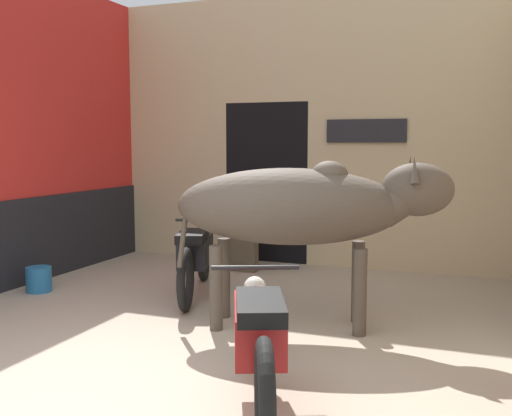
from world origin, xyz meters
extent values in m
plane|color=tan|center=(0.00, 0.00, 0.00)|extent=(30.00, 30.00, 0.00)
cube|color=red|center=(-2.65, 2.17, 1.69)|extent=(0.18, 4.34, 3.38)
cube|color=black|center=(-2.55, 2.17, 0.47)|extent=(0.03, 4.34, 0.95)
cube|color=#C6B289|center=(0.00, 4.43, 2.72)|extent=(5.11, 0.18, 1.33)
cube|color=#C6B289|center=(-1.83, 4.43, 1.03)|extent=(1.45, 0.18, 2.06)
cube|color=#C6B289|center=(1.28, 4.43, 1.03)|extent=(2.55, 0.18, 2.06)
cube|color=black|center=(-0.55, 4.79, 1.03)|extent=(1.11, 0.90, 2.06)
cube|color=black|center=(0.74, 4.32, 1.69)|extent=(0.96, 0.03, 0.28)
ellipsoid|color=#4C4238|center=(0.58, 1.82, 1.02)|extent=(2.00, 1.11, 0.64)
ellipsoid|color=#4C4238|center=(0.90, 1.90, 1.28)|extent=(0.36, 0.33, 0.24)
cylinder|color=#4C4238|center=(1.42, 2.03, 1.07)|extent=(0.48, 0.40, 0.42)
ellipsoid|color=#4C4238|center=(1.58, 2.07, 1.17)|extent=(0.65, 0.50, 0.43)
cylinder|color=#4C4238|center=(-0.30, 1.60, 0.80)|extent=(0.14, 0.07, 0.64)
cylinder|color=#4C4238|center=(1.10, 2.14, 0.35)|extent=(0.11, 0.11, 0.71)
cylinder|color=#4C4238|center=(1.19, 1.78, 0.35)|extent=(0.11, 0.11, 0.71)
cylinder|color=#4C4238|center=(-0.04, 1.86, 0.35)|extent=(0.11, 0.11, 0.71)
cylinder|color=#4C4238|center=(0.05, 1.50, 0.35)|extent=(0.11, 0.11, 0.71)
cone|color=#473D33|center=(1.50, 2.20, 1.33)|extent=(0.11, 0.18, 0.24)
cone|color=#473D33|center=(1.58, 1.91, 1.33)|extent=(0.11, 0.18, 0.24)
torus|color=black|center=(1.14, -0.30, 0.31)|extent=(0.32, 0.60, 0.62)
torus|color=black|center=(0.64, 0.86, 0.31)|extent=(0.32, 0.60, 0.62)
cube|color=maroon|center=(0.89, 0.28, 0.47)|extent=(0.53, 0.75, 0.28)
cube|color=black|center=(0.96, 0.11, 0.65)|extent=(0.46, 0.62, 0.09)
cylinder|color=black|center=(0.69, 0.74, 0.72)|extent=(0.55, 0.26, 0.03)
sphere|color=silver|center=(0.66, 0.82, 0.57)|extent=(0.15, 0.15, 0.15)
torus|color=black|center=(-0.44, 1.90, 0.30)|extent=(0.26, 0.59, 0.59)
torus|color=black|center=(-0.82, 3.07, 0.30)|extent=(0.26, 0.59, 0.59)
cube|color=black|center=(-0.63, 2.48, 0.45)|extent=(0.48, 0.73, 0.28)
cube|color=black|center=(-0.57, 2.31, 0.63)|extent=(0.42, 0.60, 0.09)
cylinder|color=black|center=(-0.78, 2.94, 0.70)|extent=(0.56, 0.21, 0.03)
sphere|color=silver|center=(-0.81, 3.02, 0.55)|extent=(0.15, 0.15, 0.15)
cube|color=brown|center=(-0.59, 3.70, 0.22)|extent=(0.31, 0.14, 0.44)
cube|color=brown|center=(-0.59, 3.79, 0.49)|extent=(0.31, 0.32, 0.11)
cube|color=navy|center=(-0.59, 3.86, 0.72)|extent=(0.45, 0.20, 0.46)
sphere|color=tan|center=(-0.59, 3.86, 1.05)|extent=(0.21, 0.21, 0.21)
cylinder|color=beige|center=(-0.88, 3.90, 0.20)|extent=(0.25, 0.25, 0.40)
cylinder|color=beige|center=(-0.88, 3.90, 0.42)|extent=(0.35, 0.35, 0.04)
cylinder|color=#23669E|center=(-2.21, 2.00, 0.13)|extent=(0.26, 0.26, 0.26)
camera|label=1|loc=(2.09, -2.90, 1.55)|focal=42.00mm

